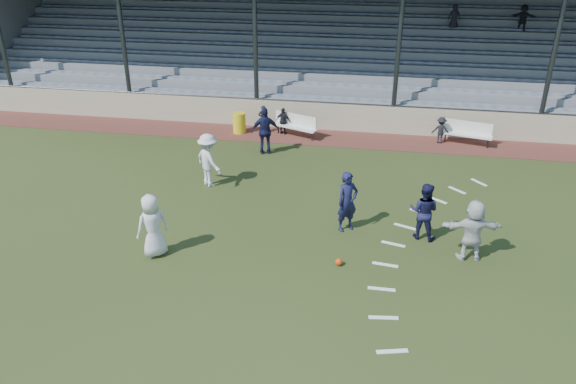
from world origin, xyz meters
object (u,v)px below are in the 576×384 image
object	(u,v)px
trash_bin	(239,123)
player_navy_lead	(347,202)
bench_left	(295,123)
football	(339,262)
bench_right	(467,131)
player_white_lead	(152,226)

from	to	relation	value
trash_bin	player_navy_lead	distance (m)	9.25
bench_left	player_navy_lead	world-z (taller)	player_navy_lead
football	bench_right	bearing A→B (deg)	66.18
bench_left	player_navy_lead	size ratio (longest dim) A/B	1.07
football	player_white_lead	bearing A→B (deg)	-176.37
bench_left	player_navy_lead	bearing A→B (deg)	-47.22
bench_right	trash_bin	world-z (taller)	bench_right
football	player_navy_lead	distance (m)	2.15
bench_left	bench_right	xyz separation A→B (m)	(7.10, 0.28, 0.00)
trash_bin	player_navy_lead	world-z (taller)	player_navy_lead
bench_left	football	bearing A→B (deg)	-51.35
bench_left	player_white_lead	distance (m)	10.19
trash_bin	football	distance (m)	10.92
trash_bin	player_navy_lead	size ratio (longest dim) A/B	0.48
trash_bin	player_white_lead	xyz separation A→B (m)	(0.11, -9.91, 0.45)
player_white_lead	player_navy_lead	xyz separation A→B (m)	(5.15, 2.31, 0.02)
bench_left	trash_bin	distance (m)	2.47
player_white_lead	player_navy_lead	distance (m)	5.64
player_white_lead	player_navy_lead	size ratio (longest dim) A/B	0.98
player_white_lead	football	bearing A→B (deg)	138.94
player_navy_lead	bench_left	bearing A→B (deg)	73.14
bench_left	bench_right	distance (m)	7.11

